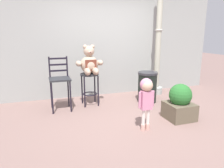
# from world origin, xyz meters

# --- Properties ---
(ground_plane) EXTENTS (24.00, 24.00, 0.00)m
(ground_plane) POSITION_xyz_m (0.00, 0.00, 0.00)
(ground_plane) COLOR #81645E
(building_wall) EXTENTS (6.31, 0.30, 3.22)m
(building_wall) POSITION_xyz_m (0.00, 1.86, 1.61)
(building_wall) COLOR #999D99
(building_wall) RESTS_ON ground_plane
(bar_stool_with_teddy) EXTENTS (0.41, 0.41, 0.74)m
(bar_stool_with_teddy) POSITION_xyz_m (-0.58, 0.99, 0.53)
(bar_stool_with_teddy) COLOR #292B2F
(bar_stool_with_teddy) RESTS_ON ground_plane
(teddy_bear) EXTENTS (0.62, 0.55, 0.64)m
(teddy_bear) POSITION_xyz_m (-0.58, 0.95, 0.97)
(teddy_bear) COLOR tan
(teddy_bear) RESTS_ON bar_stool_with_teddy
(child_walking) EXTENTS (0.29, 0.23, 0.90)m
(child_walking) POSITION_xyz_m (0.02, -0.60, 0.65)
(child_walking) COLOR #D9A294
(child_walking) RESTS_ON ground_plane
(trash_bin) EXTENTS (0.47, 0.47, 0.73)m
(trash_bin) POSITION_xyz_m (0.77, 0.76, 0.37)
(trash_bin) COLOR black
(trash_bin) RESTS_ON ground_plane
(lamppost) EXTENTS (0.34, 0.34, 2.94)m
(lamppost) POSITION_xyz_m (1.35, 1.33, 1.17)
(lamppost) COLOR #A3A9A2
(lamppost) RESTS_ON ground_plane
(bar_chair_empty) EXTENTS (0.43, 0.43, 1.14)m
(bar_chair_empty) POSITION_xyz_m (-1.26, 0.87, 0.64)
(bar_chair_empty) COLOR #292B2F
(bar_chair_empty) RESTS_ON ground_plane
(planter_with_shrub) EXTENTS (0.50, 0.50, 0.69)m
(planter_with_shrub) POSITION_xyz_m (0.85, -0.39, 0.32)
(planter_with_shrub) COLOR brown
(planter_with_shrub) RESTS_ON ground_plane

